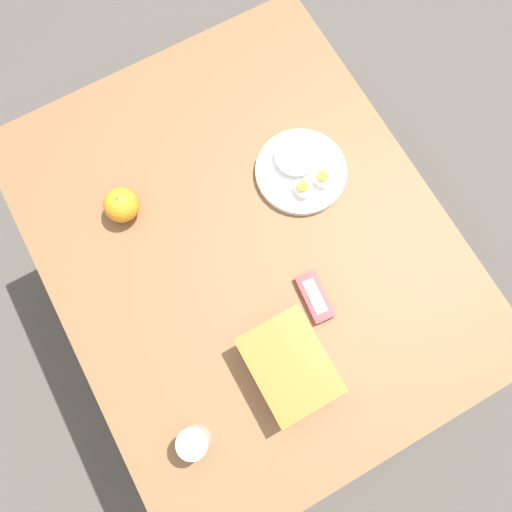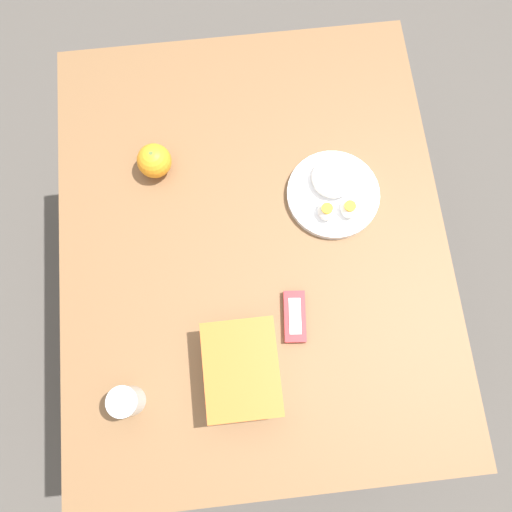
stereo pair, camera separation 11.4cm
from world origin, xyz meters
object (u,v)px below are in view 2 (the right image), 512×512
(food_container, at_px, (242,370))
(drinking_glass, at_px, (126,401))
(rice_plate, at_px, (333,192))
(candy_bar, at_px, (295,317))
(orange_fruit, at_px, (154,161))

(food_container, height_order, drinking_glass, same)
(rice_plate, height_order, candy_bar, rice_plate)
(food_container, xyz_separation_m, drinking_glass, (-0.04, 0.25, 0.01))
(orange_fruit, height_order, rice_plate, orange_fruit)
(food_container, distance_m, orange_fruit, 0.53)
(rice_plate, xyz_separation_m, candy_bar, (-0.29, 0.13, -0.01))
(orange_fruit, relative_size, candy_bar, 0.69)
(rice_plate, height_order, drinking_glass, drinking_glass)
(food_container, xyz_separation_m, rice_plate, (0.39, -0.26, -0.02))
(rice_plate, bearing_deg, candy_bar, 155.64)
(orange_fruit, xyz_separation_m, drinking_glass, (-0.54, 0.09, 0.00))
(food_container, bearing_deg, drinking_glass, 98.72)
(rice_plate, bearing_deg, food_container, 146.39)
(food_container, height_order, rice_plate, food_container)
(orange_fruit, bearing_deg, food_container, -162.68)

